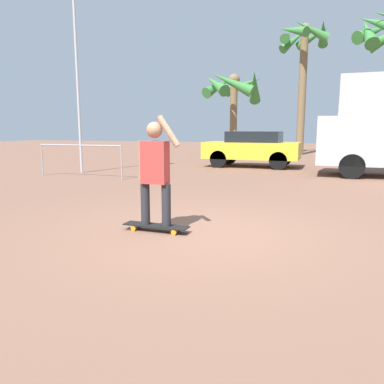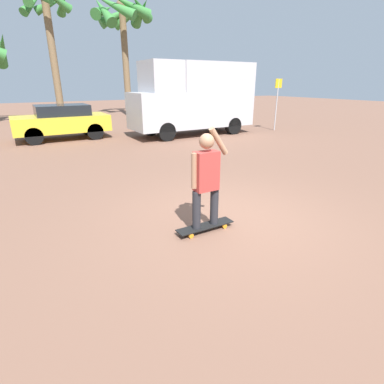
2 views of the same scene
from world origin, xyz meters
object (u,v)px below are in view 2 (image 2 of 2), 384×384
camper_van (195,97)px  street_sign (277,98)px  parked_car_yellow (62,121)px  palm_tree_center_background (46,16)px  person_skateboarder (206,175)px  palm_tree_near_van (123,16)px  skateboard (205,226)px

camper_van → street_sign: (4.38, -0.97, -0.12)m
parked_car_yellow → palm_tree_center_background: (1.19, 8.89, 5.53)m
camper_van → parked_car_yellow: bearing=161.6°
parked_car_yellow → camper_van: bearing=-18.4°
camper_van → palm_tree_center_background: bearing=112.8°
parked_car_yellow → palm_tree_center_background: palm_tree_center_background is taller
person_skateboarder → street_sign: bearing=39.4°
parked_car_yellow → palm_tree_near_van: 11.83m
parked_car_yellow → palm_tree_near_van: size_ratio=0.49×
camper_van → palm_tree_near_van: palm_tree_near_van is taller
palm_tree_center_background → camper_van: bearing=-67.2°
skateboard → street_sign: size_ratio=0.41×
camper_van → palm_tree_center_background: palm_tree_center_background is taller
palm_tree_near_van → street_sign: 12.90m
parked_car_yellow → street_sign: size_ratio=1.52×
skateboard → parked_car_yellow: parked_car_yellow is taller
skateboard → camper_van: bearing=59.8°
palm_tree_center_background → street_sign: (8.91, -11.76, -4.69)m
palm_tree_near_van → street_sign: bearing=-70.0°
parked_car_yellow → palm_tree_center_background: size_ratio=0.49×
palm_tree_center_background → palm_tree_near_van: bearing=-7.1°
skateboard → palm_tree_near_van: 20.78m
person_skateboarder → parked_car_yellow: person_skateboarder is taller
skateboard → palm_tree_near_van: bearing=74.0°
skateboard → camper_van: camper_van is taller
person_skateboarder → street_sign: (9.47, 7.79, 0.65)m
parked_car_yellow → palm_tree_near_van: bearing=53.9°
camper_van → street_sign: bearing=-12.5°
palm_tree_center_background → street_sign: bearing=-52.8°
palm_tree_near_van → palm_tree_center_background: (-4.86, 0.61, -0.36)m
person_skateboarder → street_sign: 12.28m
skateboard → person_skateboarder: (-0.00, 0.00, 0.91)m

